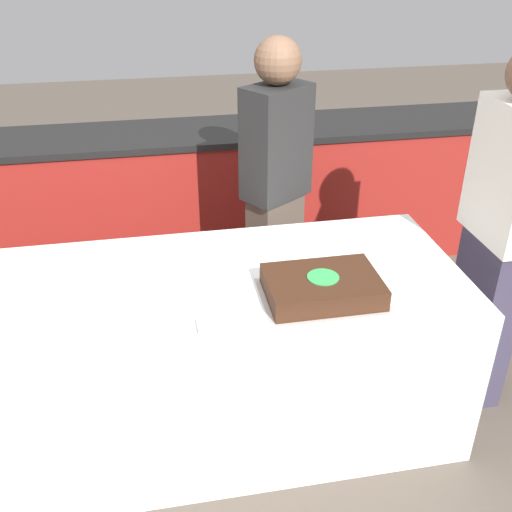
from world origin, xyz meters
TOP-DOWN VIEW (x-y plane):
  - ground_plane at (0.00, 0.00)m, footprint 14.00×14.00m
  - back_counter at (0.00, 1.53)m, footprint 4.40×0.58m
  - dining_table at (0.00, 0.00)m, footprint 2.18×0.90m
  - cake at (0.46, -0.19)m, footprint 0.48×0.35m
  - side_plate_near_cake at (0.48, 0.12)m, footprint 0.19×0.19m
  - utensil_pile at (0.03, -0.32)m, footprint 0.16×0.08m
  - person_cutting_cake at (0.46, 0.67)m, footprint 0.38×0.35m
  - person_seated_right at (1.31, 0.00)m, footprint 0.23×0.40m

SIDE VIEW (x-z plane):
  - ground_plane at x=0.00m, z-range 0.00..0.00m
  - dining_table at x=0.00m, z-range 0.00..0.77m
  - back_counter at x=0.00m, z-range 0.00..0.92m
  - side_plate_near_cake at x=0.48m, z-range 0.77..0.77m
  - utensil_pile at x=0.03m, z-range 0.77..0.79m
  - cake at x=0.46m, z-range 0.76..0.86m
  - person_cutting_cake at x=0.46m, z-range 0.05..1.66m
  - person_seated_right at x=1.31m, z-range 0.04..1.71m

